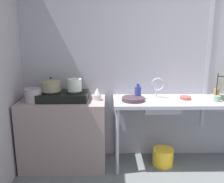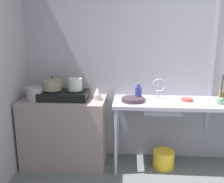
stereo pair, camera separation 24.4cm
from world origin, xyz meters
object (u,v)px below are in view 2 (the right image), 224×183
(stove, at_px, (64,95))
(pot_on_right_burner, at_px, (75,84))
(utensil_jar, at_px, (222,94))
(bucket_on_floor, at_px, (164,159))
(pot_beside_stove, at_px, (35,94))
(bottle_by_sink, at_px, (138,93))
(pot_on_left_burner, at_px, (52,84))
(faucet, at_px, (159,86))
(sink_basin, at_px, (162,107))
(small_bowl_on_drainboard, at_px, (187,99))
(percolator, at_px, (97,94))
(frying_pan, at_px, (133,100))
(cup_by_rack, at_px, (220,101))

(stove, relative_size, pot_on_right_burner, 3.51)
(utensil_jar, distance_m, bucket_on_floor, 1.07)
(pot_beside_stove, height_order, bottle_by_sink, bottle_by_sink)
(pot_on_left_burner, relative_size, faucet, 0.96)
(sink_basin, bearing_deg, stove, 178.42)
(sink_basin, height_order, utensil_jar, utensil_jar)
(faucet, relative_size, bottle_by_sink, 1.35)
(stove, bearing_deg, pot_on_left_burner, 180.00)
(pot_beside_stove, bearing_deg, small_bowl_on_drainboard, 3.04)
(percolator, relative_size, small_bowl_on_drainboard, 1.16)
(pot_on_right_burner, xyz_separation_m, frying_pan, (0.68, -0.04, -0.16))
(stove, bearing_deg, utensil_jar, 6.47)
(small_bowl_on_drainboard, xyz_separation_m, bottle_by_sink, (-0.57, 0.03, 0.06))
(percolator, bearing_deg, faucet, 7.07)
(pot_on_left_burner, height_order, pot_beside_stove, pot_on_left_burner)
(pot_on_right_burner, xyz_separation_m, percolator, (0.26, -0.00, -0.11))
(stove, distance_m, frying_pan, 0.82)
(pot_on_right_burner, bearing_deg, faucet, 5.14)
(stove, distance_m, utensil_jar, 1.92)
(sink_basin, bearing_deg, faucet, 103.75)
(frying_pan, bearing_deg, pot_on_right_burner, 176.68)
(percolator, height_order, bottle_by_sink, bottle_by_sink)
(faucet, height_order, small_bowl_on_drainboard, faucet)
(sink_basin, height_order, faucet, faucet)
(percolator, height_order, faucet, faucet)
(pot_on_left_burner, xyz_separation_m, faucet, (1.27, 0.09, -0.03))
(stove, xyz_separation_m, small_bowl_on_drainboard, (1.46, 0.02, -0.03))
(faucet, xyz_separation_m, cup_by_rack, (0.66, -0.18, -0.13))
(pot_on_right_burner, bearing_deg, bottle_by_sink, 3.74)
(frying_pan, bearing_deg, cup_by_rack, -2.73)
(faucet, height_order, utensil_jar, faucet)
(sink_basin, bearing_deg, small_bowl_on_drainboard, 10.09)
(faucet, relative_size, bucket_on_floor, 0.98)
(sink_basin, xyz_separation_m, small_bowl_on_drainboard, (0.30, 0.05, 0.08))
(pot_on_right_burner, relative_size, bucket_on_floor, 0.64)
(utensil_jar, bearing_deg, sink_basin, -161.71)
(percolator, height_order, utensil_jar, utensil_jar)
(cup_by_rack, bearing_deg, percolator, 176.51)
(small_bowl_on_drainboard, height_order, bottle_by_sink, bottle_by_sink)
(pot_beside_stove, height_order, bucket_on_floor, pot_beside_stove)
(pot_on_left_burner, xyz_separation_m, cup_by_rack, (1.93, -0.09, -0.15))
(pot_on_right_burner, distance_m, pot_beside_stove, 0.48)
(frying_pan, distance_m, utensil_jar, 1.12)
(small_bowl_on_drainboard, distance_m, bottle_by_sink, 0.57)
(pot_on_right_burner, bearing_deg, small_bowl_on_drainboard, 0.91)
(pot_on_right_burner, distance_m, utensil_jar, 1.79)
(pot_on_left_burner, bearing_deg, small_bowl_on_drainboard, 0.75)
(pot_on_right_burner, distance_m, percolator, 0.29)
(pot_beside_stove, distance_m, faucet, 1.47)
(pot_on_left_burner, xyz_separation_m, pot_on_right_burner, (0.28, 0.00, -0.00))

